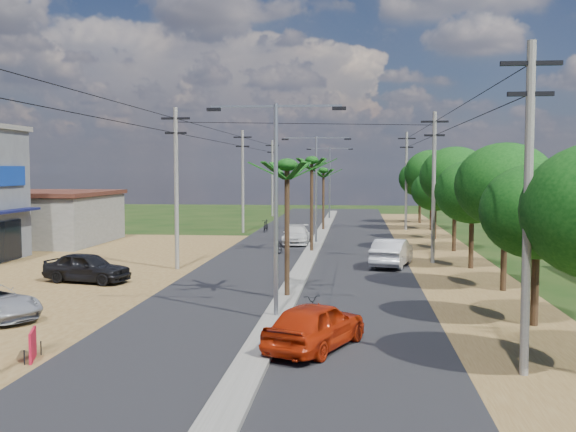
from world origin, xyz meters
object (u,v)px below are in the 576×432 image
object	(u,v)px
car_white_far	(296,235)
moto_rider_east	(317,313)
car_parked_dark	(87,268)
car_red_near	(316,326)
roadside_sign	(33,346)
car_silver_mid	(392,253)

from	to	relation	value
car_white_far	moto_rider_east	size ratio (longest dim) A/B	2.53
car_white_far	moto_rider_east	bearing A→B (deg)	-84.53
car_parked_dark	moto_rider_east	xyz separation A→B (m)	(11.80, -7.93, -0.26)
car_red_near	car_white_far	bearing A→B (deg)	-60.61
car_parked_dark	roadside_sign	distance (m)	13.76
car_parked_dark	roadside_sign	size ratio (longest dim) A/B	4.06
moto_rider_east	car_parked_dark	bearing A→B (deg)	-58.10
car_silver_mid	car_parked_dark	distance (m)	16.80
car_white_far	roadside_sign	size ratio (longest dim) A/B	4.29
car_silver_mid	car_parked_dark	size ratio (longest dim) A/B	1.12
car_red_near	moto_rider_east	bearing A→B (deg)	-64.04
car_silver_mid	roadside_sign	bearing A→B (deg)	73.69
roadside_sign	car_parked_dark	bearing A→B (deg)	86.85
car_white_far	roadside_sign	bearing A→B (deg)	-100.26
car_silver_mid	moto_rider_east	world-z (taller)	car_silver_mid
car_silver_mid	roadside_sign	distance (m)	23.28
roadside_sign	car_silver_mid	bearing A→B (deg)	41.35
car_red_near	car_white_far	world-z (taller)	car_red_near
car_parked_dark	moto_rider_east	size ratio (longest dim) A/B	2.39
car_red_near	roadside_sign	size ratio (longest dim) A/B	4.12
car_parked_dark	moto_rider_east	world-z (taller)	car_parked_dark
car_red_near	car_parked_dark	bearing A→B (deg)	-20.02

